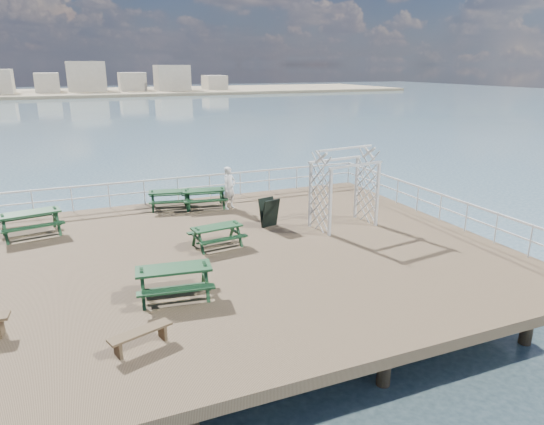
{
  "coord_description": "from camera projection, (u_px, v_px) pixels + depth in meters",
  "views": [
    {
      "loc": [
        -4.24,
        -14.2,
        5.88
      ],
      "look_at": [
        1.8,
        0.22,
        1.1
      ],
      "focal_mm": 32.0,
      "sensor_mm": 36.0,
      "label": 1
    }
  ],
  "objects": [
    {
      "name": "sea_backdrop",
      "position": [
        126.0,
        88.0,
        138.85
      ],
      "size": [
        300.0,
        300.0,
        9.2
      ],
      "color": "#3B5463",
      "rests_on": "ground"
    },
    {
      "name": "railing",
      "position": [
        200.0,
        207.0,
        17.79
      ],
      "size": [
        17.77,
        13.76,
        1.1
      ],
      "color": "silver",
      "rests_on": "ground"
    },
    {
      "name": "trellis_arbor",
      "position": [
        344.0,
        192.0,
        18.06
      ],
      "size": [
        2.58,
        1.62,
        3.01
      ],
      "rotation": [
        0.0,
        0.0,
        0.14
      ],
      "color": "silver",
      "rests_on": "ground"
    },
    {
      "name": "picnic_table_e",
      "position": [
        217.0,
        232.0,
        16.24
      ],
      "size": [
        1.83,
        1.55,
        0.81
      ],
      "rotation": [
        0.0,
        0.0,
        0.13
      ],
      "color": "#14371B",
      "rests_on": "ground"
    },
    {
      "name": "flat_bench_far",
      "position": [
        141.0,
        335.0,
        10.44
      ],
      "size": [
        1.43,
        0.78,
        0.4
      ],
      "rotation": [
        0.0,
        0.0,
        0.34
      ],
      "color": "brown",
      "rests_on": "ground"
    },
    {
      "name": "picnic_table_c",
      "position": [
        204.0,
        194.0,
        20.68
      ],
      "size": [
        2.03,
        1.72,
        0.9
      ],
      "rotation": [
        0.0,
        0.0,
        -0.14
      ],
      "color": "#14371B",
      "rests_on": "ground"
    },
    {
      "name": "picnic_table_d",
      "position": [
        174.0,
        276.0,
        12.65
      ],
      "size": [
        2.12,
        1.79,
        0.94
      ],
      "rotation": [
        0.0,
        0.0,
        -0.13
      ],
      "color": "#14371B",
      "rests_on": "ground"
    },
    {
      "name": "picnic_table_b",
      "position": [
        171.0,
        196.0,
        20.56
      ],
      "size": [
        2.03,
        1.75,
        0.87
      ],
      "rotation": [
        0.0,
        0.0,
        -0.19
      ],
      "color": "#14371B",
      "rests_on": "ground"
    },
    {
      "name": "person",
      "position": [
        229.0,
        188.0,
        20.43
      ],
      "size": [
        0.78,
        0.69,
        1.8
      ],
      "primitive_type": "imported",
      "rotation": [
        0.0,
        0.0,
        0.48
      ],
      "color": "white",
      "rests_on": "ground"
    },
    {
      "name": "sandwich_board",
      "position": [
        269.0,
        213.0,
        18.25
      ],
      "size": [
        0.77,
        0.64,
        1.1
      ],
      "rotation": [
        0.0,
        0.0,
        0.23
      ],
      "color": "black",
      "rests_on": "ground"
    },
    {
      "name": "picnic_table_a",
      "position": [
        30.0,
        218.0,
        17.25
      ],
      "size": [
        2.29,
        1.97,
        0.99
      ],
      "rotation": [
        0.0,
        0.0,
        0.18
      ],
      "color": "#14371B",
      "rests_on": "ground"
    },
    {
      "name": "ground",
      "position": [
        224.0,
        257.0,
        15.85
      ],
      "size": [
        18.0,
        14.0,
        0.3
      ],
      "primitive_type": "cube",
      "color": "brown",
      "rests_on": "ground"
    }
  ]
}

